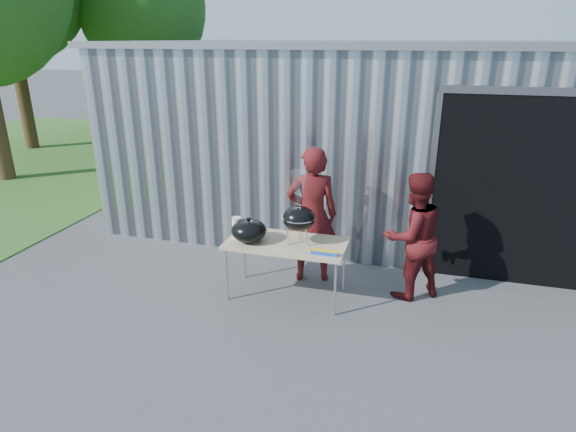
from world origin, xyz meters
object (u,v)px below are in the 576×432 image
(person_cook, at_px, (312,215))
(folding_table, at_px, (286,245))
(person_bystander, at_px, (413,236))
(kettle_grill, at_px, (299,211))

(person_cook, bearing_deg, folding_table, 54.54)
(folding_table, relative_size, person_cook, 0.81)
(person_bystander, bearing_deg, kettle_grill, -16.44)
(kettle_grill, bearing_deg, person_cook, 85.54)
(person_cook, bearing_deg, kettle_grill, 69.79)
(kettle_grill, distance_m, person_bystander, 1.47)
(folding_table, relative_size, person_bystander, 0.91)
(person_bystander, bearing_deg, folding_table, -17.89)
(folding_table, height_order, person_cook, person_cook)
(folding_table, distance_m, kettle_grill, 0.49)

